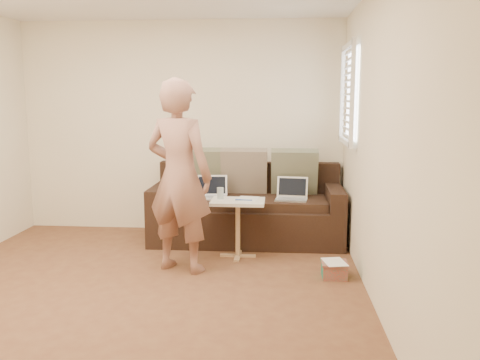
{
  "coord_description": "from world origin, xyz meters",
  "views": [
    {
      "loc": [
        1.23,
        -4.03,
        1.66
      ],
      "look_at": [
        0.8,
        1.4,
        0.78
      ],
      "focal_mm": 38.01,
      "sensor_mm": 36.0,
      "label": 1
    }
  ],
  "objects_px": {
    "person": "(179,176)",
    "laptop_silver": "(291,200)",
    "drinking_glass": "(220,193)",
    "sofa": "(247,205)",
    "laptop_white": "(212,198)",
    "side_table": "(238,229)",
    "striped_box": "(334,270)"
  },
  "relations": [
    {
      "from": "person",
      "to": "laptop_silver",
      "type": "bearing_deg",
      "value": -120.12
    },
    {
      "from": "person",
      "to": "drinking_glass",
      "type": "bearing_deg",
      "value": -104.54
    },
    {
      "from": "sofa",
      "to": "drinking_glass",
      "type": "distance_m",
      "value": 0.69
    },
    {
      "from": "laptop_white",
      "to": "side_table",
      "type": "distance_m",
      "value": 0.67
    },
    {
      "from": "striped_box",
      "to": "sofa",
      "type": "bearing_deg",
      "value": 126.65
    },
    {
      "from": "sofa",
      "to": "laptop_white",
      "type": "relative_size",
      "value": 6.24
    },
    {
      "from": "sofa",
      "to": "person",
      "type": "height_order",
      "value": "person"
    },
    {
      "from": "sofa",
      "to": "laptop_white",
      "type": "xyz_separation_m",
      "value": [
        -0.4,
        -0.11,
        0.1
      ]
    },
    {
      "from": "laptop_silver",
      "to": "person",
      "type": "relative_size",
      "value": 0.19
    },
    {
      "from": "sofa",
      "to": "striped_box",
      "type": "distance_m",
      "value": 1.54
    },
    {
      "from": "sofa",
      "to": "laptop_silver",
      "type": "xyz_separation_m",
      "value": [
        0.51,
        -0.15,
        0.1
      ]
    },
    {
      "from": "sofa",
      "to": "drinking_glass",
      "type": "bearing_deg",
      "value": -112.56
    },
    {
      "from": "laptop_silver",
      "to": "side_table",
      "type": "bearing_deg",
      "value": -131.95
    },
    {
      "from": "side_table",
      "to": "drinking_glass",
      "type": "height_order",
      "value": "drinking_glass"
    },
    {
      "from": "person",
      "to": "drinking_glass",
      "type": "distance_m",
      "value": 0.66
    },
    {
      "from": "side_table",
      "to": "striped_box",
      "type": "height_order",
      "value": "side_table"
    },
    {
      "from": "sofa",
      "to": "laptop_silver",
      "type": "distance_m",
      "value": 0.54
    },
    {
      "from": "drinking_glass",
      "to": "striped_box",
      "type": "relative_size",
      "value": 0.49
    },
    {
      "from": "drinking_glass",
      "to": "striped_box",
      "type": "height_order",
      "value": "drinking_glass"
    },
    {
      "from": "laptop_silver",
      "to": "side_table",
      "type": "xyz_separation_m",
      "value": [
        -0.56,
        -0.49,
        -0.21
      ]
    },
    {
      "from": "person",
      "to": "striped_box",
      "type": "height_order",
      "value": "person"
    },
    {
      "from": "sofa",
      "to": "side_table",
      "type": "bearing_deg",
      "value": -94.96
    },
    {
      "from": "sofa",
      "to": "person",
      "type": "distance_m",
      "value": 1.34
    },
    {
      "from": "laptop_white",
      "to": "side_table",
      "type": "xyz_separation_m",
      "value": [
        0.35,
        -0.53,
        -0.21
      ]
    },
    {
      "from": "sofa",
      "to": "side_table",
      "type": "relative_size",
      "value": 3.6
    },
    {
      "from": "person",
      "to": "striped_box",
      "type": "xyz_separation_m",
      "value": [
        1.47,
        -0.11,
        -0.85
      ]
    },
    {
      "from": "laptop_silver",
      "to": "person",
      "type": "distance_m",
      "value": 1.5
    },
    {
      "from": "laptop_silver",
      "to": "person",
      "type": "height_order",
      "value": "person"
    },
    {
      "from": "laptop_silver",
      "to": "side_table",
      "type": "relative_size",
      "value": 0.58
    },
    {
      "from": "laptop_silver",
      "to": "striped_box",
      "type": "xyz_separation_m",
      "value": [
        0.39,
        -1.05,
        -0.44
      ]
    },
    {
      "from": "drinking_glass",
      "to": "striped_box",
      "type": "bearing_deg",
      "value": -28.27
    },
    {
      "from": "sofa",
      "to": "side_table",
      "type": "height_order",
      "value": "sofa"
    }
  ]
}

